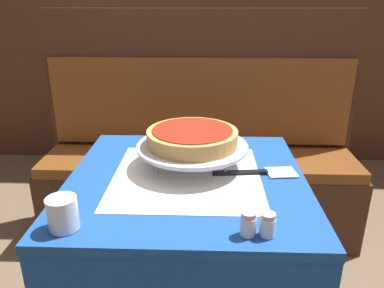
# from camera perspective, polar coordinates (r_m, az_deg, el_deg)

# --- Properties ---
(dining_table_front) EXTENTS (0.82, 0.82, 0.76)m
(dining_table_front) POSITION_cam_1_polar(r_m,az_deg,el_deg) (1.35, -0.79, -8.94)
(dining_table_front) COLOR #194799
(dining_table_front) RESTS_ON ground_plane
(dining_table_rear) EXTENTS (0.67, 0.67, 0.75)m
(dining_table_rear) POSITION_cam_1_polar(r_m,az_deg,el_deg) (2.77, -5.48, 6.54)
(dining_table_rear) COLOR #1E6B33
(dining_table_rear) RESTS_ON ground_plane
(booth_bench) EXTENTS (1.79, 0.44, 1.29)m
(booth_bench) POSITION_cam_1_polar(r_m,az_deg,el_deg) (2.21, 1.12, -4.30)
(booth_bench) COLOR #3D2316
(booth_bench) RESTS_ON ground_plane
(back_wall_panel) EXTENTS (6.00, 0.04, 2.40)m
(back_wall_panel) POSITION_cam_1_polar(r_m,az_deg,el_deg) (3.11, 1.00, 18.83)
(back_wall_panel) COLOR #4C2D1E
(back_wall_panel) RESTS_ON ground_plane
(pizza_pan_stand) EXTENTS (0.40, 0.40, 0.08)m
(pizza_pan_stand) POSITION_cam_1_polar(r_m,az_deg,el_deg) (1.35, 0.05, -0.49)
(pizza_pan_stand) COLOR #ADADB2
(pizza_pan_stand) RESTS_ON dining_table_front
(deep_dish_pizza) EXTENTS (0.33, 0.33, 0.06)m
(deep_dish_pizza) POSITION_cam_1_polar(r_m,az_deg,el_deg) (1.33, 0.05, 1.06)
(deep_dish_pizza) COLOR tan
(deep_dish_pizza) RESTS_ON pizza_pan_stand
(pizza_server) EXTENTS (0.30, 0.10, 0.01)m
(pizza_server) POSITION_cam_1_polar(r_m,az_deg,el_deg) (1.34, 10.01, -4.29)
(pizza_server) COLOR #BCBCC1
(pizza_server) RESTS_ON dining_table_front
(water_glass_near) EXTENTS (0.08, 0.08, 0.09)m
(water_glass_near) POSITION_cam_1_polar(r_m,az_deg,el_deg) (1.06, -19.11, -9.96)
(water_glass_near) COLOR silver
(water_glass_near) RESTS_ON dining_table_front
(salt_shaker) EXTENTS (0.04, 0.04, 0.07)m
(salt_shaker) POSITION_cam_1_polar(r_m,az_deg,el_deg) (0.99, 8.55, -11.94)
(salt_shaker) COLOR silver
(salt_shaker) RESTS_ON dining_table_front
(pepper_shaker) EXTENTS (0.04, 0.04, 0.06)m
(pepper_shaker) POSITION_cam_1_polar(r_m,az_deg,el_deg) (1.00, 11.44, -11.94)
(pepper_shaker) COLOR silver
(pepper_shaker) RESTS_ON dining_table_front
(napkin_holder) EXTENTS (0.10, 0.05, 0.09)m
(napkin_holder) POSITION_cam_1_polar(r_m,az_deg,el_deg) (1.62, -0.16, 2.24)
(napkin_holder) COLOR #B2B2B7
(napkin_holder) RESTS_ON dining_table_front
(condiment_caddy) EXTENTS (0.14, 0.14, 0.17)m
(condiment_caddy) POSITION_cam_1_polar(r_m,az_deg,el_deg) (2.79, -4.59, 10.22)
(condiment_caddy) COLOR black
(condiment_caddy) RESTS_ON dining_table_rear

